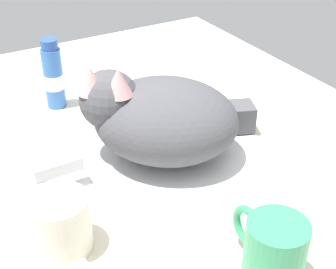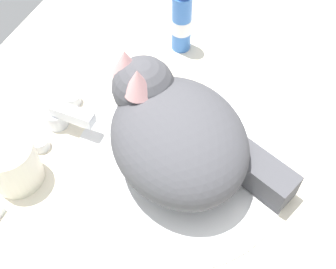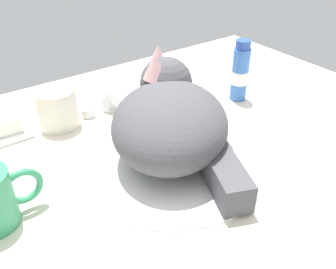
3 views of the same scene
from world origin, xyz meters
The scene contains 8 objects.
ground_plane centered at (0.00, 0.00, -1.50)cm, with size 110.00×82.50×3.00cm, color silver.
sink_basin centered at (0.00, 0.00, 0.31)cm, with size 32.84×32.84×0.62cm, color white.
faucet centered at (0.00, 20.07, 2.09)cm, with size 12.79×8.91×5.07cm.
cat centered at (0.89, 0.68, 7.08)cm, with size 28.51×32.13×15.40cm.
rinse_cup centered at (-11.00, 21.08, 3.78)cm, with size 7.56×7.56×7.55cm.
soap_dish centered at (-20.83, 22.90, 0.60)cm, with size 9.00×6.40×1.20cm, color white.
soap_bar centered at (-20.83, 22.90, 2.52)cm, with size 6.25×4.38×2.63cm, color white.
toothpaste_bottle centered at (24.93, 9.35, 6.10)cm, with size 3.64×3.64×13.12cm.
Camera 3 is at (-29.41, -40.83, 37.53)cm, focal length 39.56 mm.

